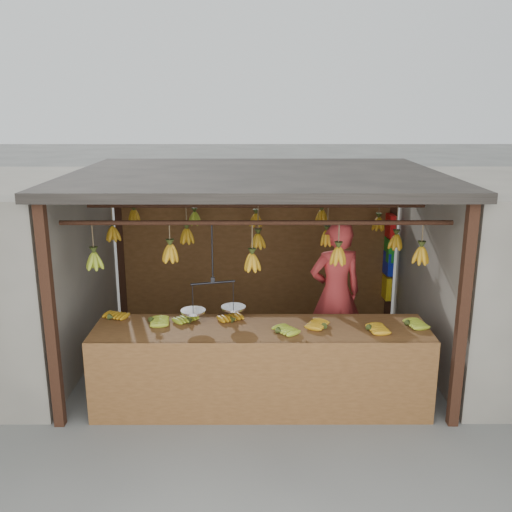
{
  "coord_description": "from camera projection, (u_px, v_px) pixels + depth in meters",
  "views": [
    {
      "loc": [
        -0.02,
        -6.68,
        3.17
      ],
      "look_at": [
        0.0,
        0.3,
        1.3
      ],
      "focal_mm": 40.0,
      "sensor_mm": 36.0,
      "label": 1
    }
  ],
  "objects": [
    {
      "name": "vendor",
      "position": [
        335.0,
        293.0,
        7.03
      ],
      "size": [
        0.73,
        0.56,
        1.81
      ],
      "primitive_type": "imported",
      "rotation": [
        0.0,
        0.0,
        3.35
      ],
      "color": "#BF3333",
      "rests_on": "ground"
    },
    {
      "name": "stall",
      "position": [
        256.0,
        203.0,
        7.08
      ],
      "size": [
        4.3,
        3.3,
        2.4
      ],
      "color": "black",
      "rests_on": "ground"
    },
    {
      "name": "counter",
      "position": [
        261.0,
        349.0,
        5.9
      ],
      "size": [
        3.52,
        0.8,
        0.96
      ],
      "color": "brown",
      "rests_on": "ground"
    },
    {
      "name": "bag_bundles",
      "position": [
        388.0,
        257.0,
        8.32
      ],
      "size": [
        0.08,
        0.26,
        1.27
      ],
      "color": "red",
      "rests_on": "ground"
    },
    {
      "name": "balance_scale",
      "position": [
        213.0,
        304.0,
        6.01
      ],
      "size": [
        0.67,
        0.36,
        0.95
      ],
      "color": "black",
      "rests_on": "ground"
    },
    {
      "name": "hanging_bananas",
      "position": [
        256.0,
        237.0,
        6.84
      ],
      "size": [
        3.59,
        2.18,
        0.39
      ],
      "color": "#92A523",
      "rests_on": "ground"
    },
    {
      "name": "ground",
      "position": [
        256.0,
        360.0,
        7.27
      ],
      "size": [
        80.0,
        80.0,
        0.0
      ],
      "primitive_type": "plane",
      "color": "#5B5B57"
    }
  ]
}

